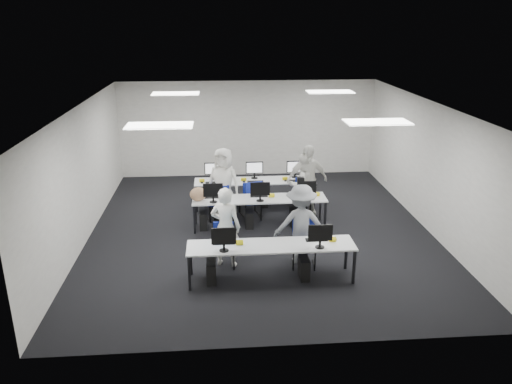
{
  "coord_description": "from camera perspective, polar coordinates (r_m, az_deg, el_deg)",
  "views": [
    {
      "loc": [
        -0.97,
        -10.96,
        4.82
      ],
      "look_at": [
        -0.11,
        -0.11,
        1.0
      ],
      "focal_mm": 35.0,
      "sensor_mm": 36.0,
      "label": 1
    }
  ],
  "objects": [
    {
      "name": "chair_6",
      "position": [
        12.76,
        -0.58,
        -1.4
      ],
      "size": [
        0.6,
        0.63,
        0.96
      ],
      "rotation": [
        0.0,
        0.0,
        0.3
      ],
      "color": "navy",
      "rests_on": "ground"
    },
    {
      "name": "student_0",
      "position": [
        10.05,
        -3.49,
        -4.02
      ],
      "size": [
        0.7,
        0.56,
        1.68
      ],
      "primitive_type": "imported",
      "rotation": [
        0.0,
        0.0,
        2.85
      ],
      "color": "silver",
      "rests_on": "ground"
    },
    {
      "name": "chair_4",
      "position": [
        12.72,
        5.35,
        -1.54
      ],
      "size": [
        0.59,
        0.62,
        0.97
      ],
      "rotation": [
        0.0,
        0.0,
        -0.27
      ],
      "color": "navy",
      "rests_on": "ground"
    },
    {
      "name": "student_1",
      "position": [
        12.75,
        5.32,
        0.87
      ],
      "size": [
        0.91,
        0.79,
        1.6
      ],
      "primitive_type": "imported",
      "rotation": [
        0.0,
        0.0,
        3.41
      ],
      "color": "silver",
      "rests_on": "ground"
    },
    {
      "name": "handbag",
      "position": [
        11.79,
        -6.62,
        -0.24
      ],
      "size": [
        0.45,
        0.34,
        0.33
      ],
      "primitive_type": "ellipsoid",
      "rotation": [
        0.0,
        0.0,
        0.24
      ],
      "color": "#936A4C",
      "rests_on": "desk_mid"
    },
    {
      "name": "equipment_mid",
      "position": [
        12.03,
        -0.51,
        -2.44
      ],
      "size": [
        2.91,
        0.41,
        1.19
      ],
      "color": "white",
      "rests_on": "desk_mid"
    },
    {
      "name": "chair_3",
      "position": [
        12.62,
        -0.45,
        -1.77
      ],
      "size": [
        0.47,
        0.5,
        0.88
      ],
      "rotation": [
        0.0,
        0.0,
        0.09
      ],
      "color": "navy",
      "rests_on": "ground"
    },
    {
      "name": "desk_back",
      "position": [
        13.26,
        -0.12,
        1.14
      ],
      "size": [
        3.2,
        0.7,
        0.73
      ],
      "color": "silver",
      "rests_on": "ground"
    },
    {
      "name": "dslr_camera",
      "position": [
        10.07,
        5.14,
        1.43
      ],
      "size": [
        0.14,
        0.18,
        0.1
      ],
      "primitive_type": "cube",
      "rotation": [
        0.0,
        0.0,
        3.12
      ],
      "color": "black",
      "rests_on": "photographer"
    },
    {
      "name": "student_3",
      "position": [
        12.69,
        5.84,
        1.33
      ],
      "size": [
        1.14,
        0.64,
        1.84
      ],
      "primitive_type": "imported",
      "rotation": [
        0.0,
        0.0,
        0.19
      ],
      "color": "silver",
      "rests_on": "ground"
    },
    {
      "name": "student_2",
      "position": [
        12.57,
        -3.72,
        1.07
      ],
      "size": [
        1.03,
        0.87,
        1.78
      ],
      "primitive_type": "imported",
      "rotation": [
        0.0,
        0.0,
        -0.42
      ],
      "color": "silver",
      "rests_on": "ground"
    },
    {
      "name": "equipment_front",
      "position": [
        9.67,
        0.6,
        -8.14
      ],
      "size": [
        2.51,
        0.41,
        1.19
      ],
      "color": "#0C53A1",
      "rests_on": "desk_front"
    },
    {
      "name": "chair_2",
      "position": [
        12.62,
        -4.74,
        -1.9
      ],
      "size": [
        0.52,
        0.54,
        0.84
      ],
      "rotation": [
        0.0,
        0.0,
        0.29
      ],
      "color": "navy",
      "rests_on": "ground"
    },
    {
      "name": "photographer",
      "position": [
        10.21,
        5.13,
        -3.67
      ],
      "size": [
        1.1,
        0.65,
        1.68
      ],
      "primitive_type": "imported",
      "rotation": [
        0.0,
        0.0,
        3.12
      ],
      "color": "gray",
      "rests_on": "ground"
    },
    {
      "name": "equipment_back",
      "position": [
        13.4,
        0.69,
        -0.12
      ],
      "size": [
        2.91,
        0.41,
        1.19
      ],
      "color": "white",
      "rests_on": "desk_back"
    },
    {
      "name": "desk_front",
      "position": [
        9.56,
        1.74,
        -6.33
      ],
      "size": [
        3.2,
        0.7,
        0.73
      ],
      "color": "silver",
      "rests_on": "ground"
    },
    {
      "name": "chair_0",
      "position": [
        10.28,
        -3.68,
        -6.92
      ],
      "size": [
        0.43,
        0.47,
        0.88
      ],
      "rotation": [
        0.0,
        0.0,
        -0.01
      ],
      "color": "navy",
      "rests_on": "ground"
    },
    {
      "name": "chair_1",
      "position": [
        10.3,
        5.44,
        -6.75
      ],
      "size": [
        0.52,
        0.56,
        0.97
      ],
      "rotation": [
        0.0,
        0.0,
        -0.1
      ],
      "color": "navy",
      "rests_on": "ground"
    },
    {
      "name": "room",
      "position": [
        11.5,
        0.49,
        2.54
      ],
      "size": [
        9.0,
        9.02,
        3.0
      ],
      "color": "black",
      "rests_on": "ground"
    },
    {
      "name": "chair_7",
      "position": [
        12.93,
        5.33,
        -1.38
      ],
      "size": [
        0.46,
        0.49,
        0.84
      ],
      "rotation": [
        0.0,
        0.0,
        0.11
      ],
      "color": "navy",
      "rests_on": "ground"
    },
    {
      "name": "ceiling_panels",
      "position": [
        11.16,
        0.51,
        9.87
      ],
      "size": [
        5.2,
        4.6,
        0.02
      ],
      "color": "white",
      "rests_on": "room"
    },
    {
      "name": "desk_mid",
      "position": [
        11.94,
        0.4,
        -0.95
      ],
      "size": [
        3.2,
        0.7,
        0.73
      ],
      "color": "silver",
      "rests_on": "ground"
    },
    {
      "name": "chair_5",
      "position": [
        12.74,
        -4.19,
        -1.61
      ],
      "size": [
        0.54,
        0.57,
        0.88
      ],
      "rotation": [
        0.0,
        0.0,
        0.27
      ],
      "color": "navy",
      "rests_on": "ground"
    }
  ]
}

